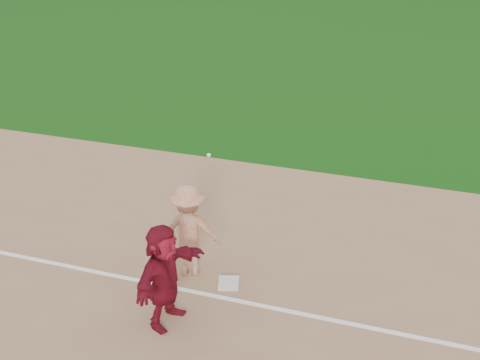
% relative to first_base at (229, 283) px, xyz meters
% --- Properties ---
extents(ground, '(160.00, 160.00, 0.00)m').
position_rel_first_base_xyz_m(ground, '(-0.39, 0.39, -0.06)').
color(ground, '#12450D').
rests_on(ground, ground).
extents(foul_line, '(60.00, 0.10, 0.01)m').
position_rel_first_base_xyz_m(foul_line, '(-0.39, -0.41, -0.04)').
color(foul_line, white).
rests_on(foul_line, infield_dirt).
extents(first_base, '(0.48, 0.48, 0.09)m').
position_rel_first_base_xyz_m(first_base, '(0.00, 0.00, 0.00)').
color(first_base, silver).
rests_on(first_base, infield_dirt).
extents(base_runner, '(0.91, 1.86, 1.92)m').
position_rel_first_base_xyz_m(base_runner, '(-0.69, -1.31, 0.92)').
color(base_runner, maroon).
rests_on(base_runner, infield_dirt).
extents(first_base_play, '(1.37, 1.01, 2.60)m').
position_rel_first_base_xyz_m(first_base_play, '(-0.85, 0.18, 0.91)').
color(first_base_play, '#A5A5A7').
rests_on(first_base_play, infield_dirt).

